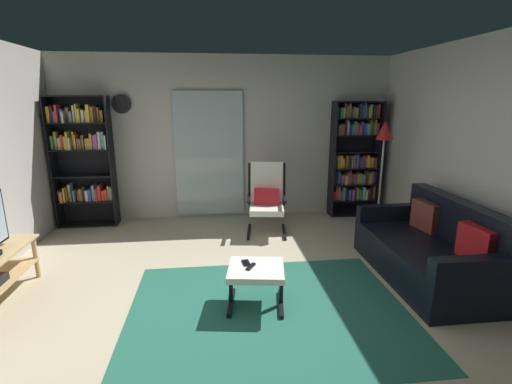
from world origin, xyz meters
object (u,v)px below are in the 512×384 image
object	(u,v)px
bookshelf_near_sofa	(355,158)
wall_clock	(121,104)
leather_sofa	(431,251)
lounge_armchair	(267,196)
bookshelf_near_tv	(83,157)
ottoman	(256,274)
cell_phone	(246,263)
floor_lamp_by_shelf	(384,139)
tv_remote	(251,267)

from	to	relation	value
bookshelf_near_sofa	wall_clock	size ratio (longest dim) A/B	6.52
leather_sofa	lounge_armchair	bearing A→B (deg)	133.28
bookshelf_near_tv	bookshelf_near_sofa	distance (m)	4.28
ottoman	bookshelf_near_tv	bearing A→B (deg)	131.28
cell_phone	ottoman	bearing A→B (deg)	-55.05
lounge_armchair	floor_lamp_by_shelf	world-z (taller)	floor_lamp_by_shelf
bookshelf_near_sofa	wall_clock	xyz separation A→B (m)	(-3.69, 0.13, 0.87)
floor_lamp_by_shelf	tv_remote	bearing A→B (deg)	-138.97
floor_lamp_by_shelf	wall_clock	size ratio (longest dim) A/B	5.63
bookshelf_near_sofa	floor_lamp_by_shelf	distance (m)	0.96
lounge_armchair	cell_phone	world-z (taller)	lounge_armchair
lounge_armchair	wall_clock	xyz separation A→B (m)	(-2.13, 0.77, 1.32)
bookshelf_near_tv	bookshelf_near_sofa	bearing A→B (deg)	0.43
bookshelf_near_sofa	tv_remote	xyz separation A→B (m)	(-2.01, -2.68, -0.57)
cell_phone	wall_clock	size ratio (longest dim) A/B	0.48
tv_remote	lounge_armchair	bearing A→B (deg)	109.16
floor_lamp_by_shelf	wall_clock	distance (m)	3.92
bookshelf_near_tv	cell_phone	size ratio (longest dim) A/B	14.13
bookshelf_near_tv	leather_sofa	world-z (taller)	bookshelf_near_tv
bookshelf_near_sofa	cell_phone	bearing A→B (deg)	-128.36
bookshelf_near_tv	tv_remote	world-z (taller)	bookshelf_near_tv
leather_sofa	lounge_armchair	xyz separation A→B (m)	(-1.58, 1.68, 0.23)
tv_remote	cell_phone	xyz separation A→B (m)	(-0.04, 0.09, -0.00)
bookshelf_near_tv	wall_clock	xyz separation A→B (m)	(0.59, 0.16, 0.78)
lounge_armchair	ottoman	xyz separation A→B (m)	(-0.40, -2.04, -0.21)
lounge_armchair	ottoman	world-z (taller)	lounge_armchair
ottoman	floor_lamp_by_shelf	bearing A→B (deg)	41.72
ottoman	cell_phone	bearing A→B (deg)	132.76
leather_sofa	ottoman	distance (m)	2.01
floor_lamp_by_shelf	wall_clock	bearing A→B (deg)	165.10
bookshelf_near_sofa	wall_clock	bearing A→B (deg)	177.95
ottoman	wall_clock	bearing A→B (deg)	121.70
bookshelf_near_tv	lounge_armchair	bearing A→B (deg)	-12.55
lounge_armchair	wall_clock	distance (m)	2.62
cell_phone	floor_lamp_by_shelf	distance (m)	2.89
cell_phone	bookshelf_near_sofa	bearing A→B (deg)	43.83
leather_sofa	cell_phone	world-z (taller)	leather_sofa
bookshelf_near_sofa	tv_remote	world-z (taller)	bookshelf_near_sofa
floor_lamp_by_shelf	cell_phone	bearing A→B (deg)	-140.95
bookshelf_near_sofa	ottoman	size ratio (longest dim) A/B	3.23
bookshelf_near_tv	leather_sofa	xyz separation A→B (m)	(4.30, -2.29, -0.77)
lounge_armchair	wall_clock	world-z (taller)	wall_clock
bookshelf_near_sofa	leather_sofa	size ratio (longest dim) A/B	1.07
ottoman	tv_remote	bearing A→B (deg)	179.68
floor_lamp_by_shelf	wall_clock	world-z (taller)	wall_clock
bookshelf_near_sofa	ottoman	bearing A→B (deg)	-126.19
cell_phone	bookshelf_near_tv	bearing A→B (deg)	123.41
bookshelf_near_tv	bookshelf_near_sofa	size ratio (longest dim) A/B	1.05
leather_sofa	ottoman	size ratio (longest dim) A/B	3.02
leather_sofa	lounge_armchair	size ratio (longest dim) A/B	1.73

